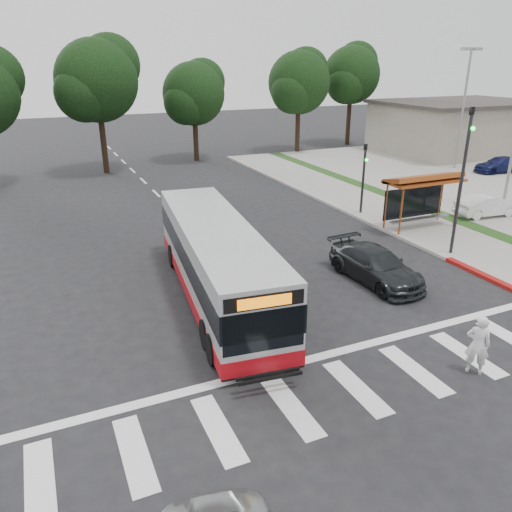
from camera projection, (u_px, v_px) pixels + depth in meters
ground at (275, 309)px, 17.80m from camera, size 140.00×140.00×0.00m
sidewalk_east at (386, 213)px, 28.73m from camera, size 4.00×40.00×0.12m
curb_east at (357, 217)px, 27.97m from camera, size 0.30×40.00×0.15m
curb_east_red at (505, 285)px, 19.48m from camera, size 0.32×6.00×0.15m
parking_lot at (507, 185)px, 34.98m from camera, size 18.00×36.00×0.10m
commercial_building at (459, 128)px, 47.02m from camera, size 14.00×10.00×4.40m
building_roof_cap at (462, 102)px, 46.16m from camera, size 14.60×10.60×0.30m
crosswalk_ladder at (356, 387)px, 13.55m from camera, size 18.00×2.60×0.01m
bus_shelter at (423, 185)px, 25.35m from camera, size 4.20×1.60×2.86m
traffic_signal_ne_tall at (463, 171)px, 21.27m from camera, size 0.18×0.37×6.50m
traffic_signal_ne_short at (364, 172)px, 27.73m from camera, size 0.18×0.37×4.00m
lot_light_mid at (465, 92)px, 38.29m from camera, size 1.90×0.35×9.01m
tree_ne_a at (299, 81)px, 45.36m from camera, size 6.16×5.74×9.30m
tree_ne_b at (352, 74)px, 49.51m from camera, size 6.16×5.74×10.02m
tree_north_a at (98, 79)px, 36.66m from camera, size 6.60×6.15×10.17m
tree_north_b at (194, 93)px, 41.83m from camera, size 5.72×5.33×8.43m
transit_bus at (217, 262)px, 18.13m from camera, size 3.64×11.23×2.85m
pedestrian at (478, 345)px, 13.89m from camera, size 0.77×0.77×1.80m
dark_sedan at (376, 265)px, 19.84m from camera, size 2.10×4.68×1.33m
parked_car_1 at (487, 205)px, 27.80m from camera, size 3.77×1.67×1.20m
parked_car_3 at (500, 165)px, 38.57m from camera, size 4.19×2.08×1.17m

